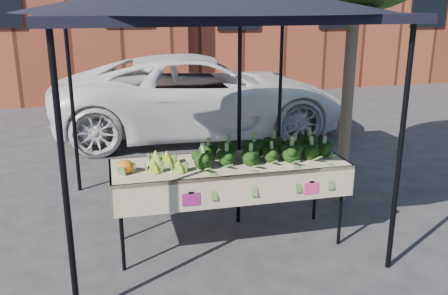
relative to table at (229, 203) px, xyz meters
The scene contains 7 objects.
ground 0.50m from the table, ahead, with size 90.00×90.00×0.00m, color #2B2B2E.
table is the anchor object (origin of this frame).
canopy 1.07m from the table, 100.95° to the left, with size 3.16×3.16×2.74m, color black, non-canonical shape.
broccoli_heap 0.67m from the table, ahead, with size 1.52×0.55×0.24m, color black.
romanesco_cluster 0.86m from the table, behind, with size 0.41×0.55×0.18m, color #8AAD33.
cauliflower_pair 1.18m from the table, behind, with size 0.18×0.18×0.16m, color orange.
street_tree 2.45m from the table, 22.31° to the left, with size 2.09×2.09×4.13m, color #1E4C14, non-canonical shape.
Camera 1 is at (-1.52, -4.51, 2.47)m, focal length 38.95 mm.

